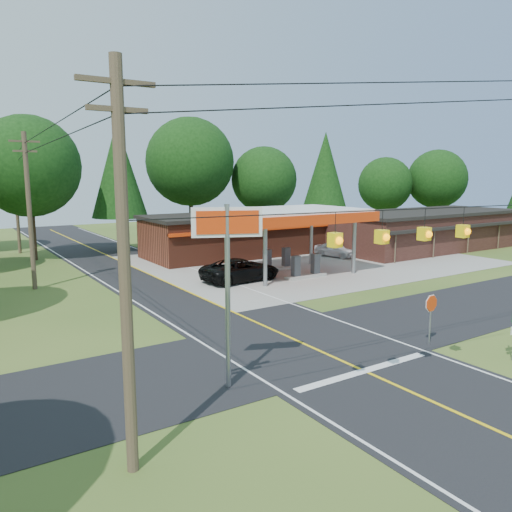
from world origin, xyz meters
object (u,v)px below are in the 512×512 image
suv_car (241,270)px  big_stop_sign (227,255)px  gas_canopy (291,217)px  sedan_car (335,250)px  octagonal_stop_sign (431,308)px

suv_car → big_stop_sign: bearing=142.8°
gas_canopy → big_stop_sign: big_stop_sign is taller
gas_canopy → big_stop_sign: 20.53m
suv_car → big_stop_sign: 18.03m
sedan_car → big_stop_sign: big_stop_sign is taller
suv_car → sedan_car: bearing=-76.0°
sedan_car → big_stop_sign: 29.36m
sedan_car → octagonal_stop_sign: octagonal_stop_sign is taller
sedan_car → big_stop_sign: size_ratio=0.60×
suv_car → sedan_car: suv_car is taller
sedan_car → big_stop_sign: (-22.00, -19.01, 4.05)m
sedan_car → big_stop_sign: bearing=-153.5°
gas_canopy → sedan_car: size_ratio=2.75×
sedan_car → octagonal_stop_sign: size_ratio=1.69×
octagonal_stop_sign → gas_canopy: bearing=74.3°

